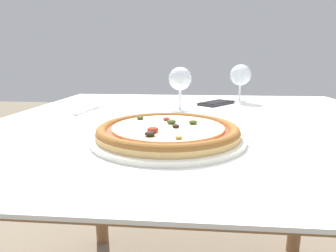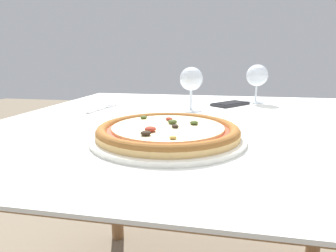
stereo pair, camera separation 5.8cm
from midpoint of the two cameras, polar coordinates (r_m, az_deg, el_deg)
name	(u,v)px [view 2 (the right image)]	position (r m, az deg, el deg)	size (l,w,h in m)	color
dining_table	(209,148)	(0.83, 10.37, -4.54)	(1.16, 1.07, 0.73)	brown
pizza_plate	(168,132)	(0.58, 2.84, -1.26)	(0.32, 0.32, 0.04)	white
fork	(102,108)	(0.97, -11.61, 3.50)	(0.04, 0.17, 0.00)	silver
wine_glass_far_left	(191,81)	(0.92, 6.59, 9.14)	(0.08, 0.08, 0.14)	silver
wine_glass_far_right	(257,76)	(1.15, 19.07, 9.51)	(0.08, 0.08, 0.15)	silver
cell_phone	(230,104)	(1.07, 14.07, 4.38)	(0.15, 0.16, 0.01)	#232328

